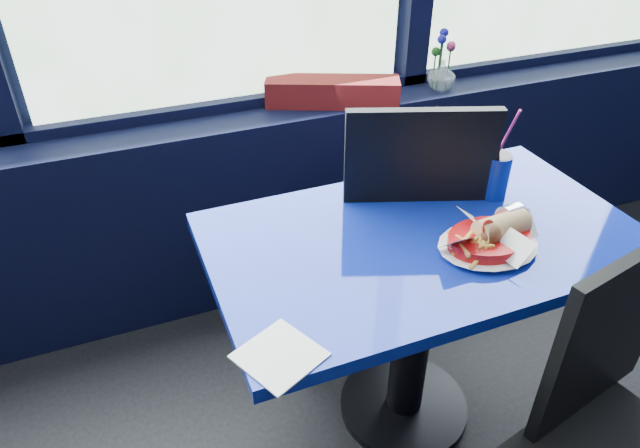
{
  "coord_description": "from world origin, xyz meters",
  "views": [
    {
      "loc": [
        -0.45,
        0.9,
        1.67
      ],
      "look_at": [
        -0.02,
        1.98,
        0.88
      ],
      "focal_mm": 32.0,
      "sensor_mm": 36.0,
      "label": 1
    }
  ],
  "objects_px": {
    "chair_near_front": "(617,424)",
    "food_basket": "(491,238)",
    "planter_box": "(332,92)",
    "soda_cup": "(495,174)",
    "near_table": "(419,284)",
    "ketchup_bottle": "(432,147)",
    "chair_near_back": "(382,222)",
    "flower_vase": "(442,71)"
  },
  "relations": [
    {
      "from": "chair_near_front",
      "to": "near_table",
      "type": "bearing_deg",
      "value": 96.15
    },
    {
      "from": "ketchup_bottle",
      "to": "soda_cup",
      "type": "height_order",
      "value": "soda_cup"
    },
    {
      "from": "near_table",
      "to": "flower_vase",
      "type": "bearing_deg",
      "value": 56.31
    },
    {
      "from": "chair_near_front",
      "to": "chair_near_back",
      "type": "height_order",
      "value": "chair_near_back"
    },
    {
      "from": "ketchup_bottle",
      "to": "soda_cup",
      "type": "distance_m",
      "value": 0.21
    },
    {
      "from": "planter_box",
      "to": "soda_cup",
      "type": "bearing_deg",
      "value": -49.7
    },
    {
      "from": "near_table",
      "to": "flower_vase",
      "type": "xyz_separation_m",
      "value": [
        0.55,
        0.83,
        0.31
      ]
    },
    {
      "from": "near_table",
      "to": "food_basket",
      "type": "relative_size",
      "value": 4.02
    },
    {
      "from": "planter_box",
      "to": "ketchup_bottle",
      "type": "distance_m",
      "value": 0.58
    },
    {
      "from": "chair_near_front",
      "to": "food_basket",
      "type": "bearing_deg",
      "value": 86.1
    },
    {
      "from": "near_table",
      "to": "planter_box",
      "type": "distance_m",
      "value": 0.89
    },
    {
      "from": "food_basket",
      "to": "ketchup_bottle",
      "type": "relative_size",
      "value": 1.2
    },
    {
      "from": "food_basket",
      "to": "chair_near_back",
      "type": "bearing_deg",
      "value": 123.04
    },
    {
      "from": "flower_vase",
      "to": "ketchup_bottle",
      "type": "distance_m",
      "value": 0.67
    },
    {
      "from": "chair_near_front",
      "to": "food_basket",
      "type": "relative_size",
      "value": 3.17
    },
    {
      "from": "ketchup_bottle",
      "to": "chair_near_back",
      "type": "bearing_deg",
      "value": 171.08
    },
    {
      "from": "ketchup_bottle",
      "to": "soda_cup",
      "type": "relative_size",
      "value": 0.85
    },
    {
      "from": "chair_near_back",
      "to": "soda_cup",
      "type": "bearing_deg",
      "value": 164.97
    },
    {
      "from": "planter_box",
      "to": "chair_near_front",
      "type": "bearing_deg",
      "value": -61.95
    },
    {
      "from": "planter_box",
      "to": "soda_cup",
      "type": "relative_size",
      "value": 1.75
    },
    {
      "from": "chair_near_front",
      "to": "soda_cup",
      "type": "relative_size",
      "value": 3.23
    },
    {
      "from": "near_table",
      "to": "food_basket",
      "type": "distance_m",
      "value": 0.28
    },
    {
      "from": "chair_near_front",
      "to": "food_basket",
      "type": "height_order",
      "value": "chair_near_front"
    },
    {
      "from": "chair_near_front",
      "to": "flower_vase",
      "type": "relative_size",
      "value": 3.88
    },
    {
      "from": "near_table",
      "to": "planter_box",
      "type": "xyz_separation_m",
      "value": [
        0.07,
        0.84,
        0.28
      ]
    },
    {
      "from": "chair_near_back",
      "to": "planter_box",
      "type": "distance_m",
      "value": 0.6
    },
    {
      "from": "chair_near_front",
      "to": "flower_vase",
      "type": "height_order",
      "value": "flower_vase"
    },
    {
      "from": "food_basket",
      "to": "ketchup_bottle",
      "type": "distance_m",
      "value": 0.41
    },
    {
      "from": "near_table",
      "to": "ketchup_bottle",
      "type": "xyz_separation_m",
      "value": [
        0.17,
        0.27,
        0.29
      ]
    },
    {
      "from": "food_basket",
      "to": "soda_cup",
      "type": "distance_m",
      "value": 0.29
    },
    {
      "from": "soda_cup",
      "to": "near_table",
      "type": "bearing_deg",
      "value": -160.11
    },
    {
      "from": "chair_near_back",
      "to": "food_basket",
      "type": "xyz_separation_m",
      "value": [
        0.1,
        -0.42,
        0.18
      ]
    },
    {
      "from": "flower_vase",
      "to": "soda_cup",
      "type": "height_order",
      "value": "same"
    },
    {
      "from": "flower_vase",
      "to": "food_basket",
      "type": "height_order",
      "value": "flower_vase"
    },
    {
      "from": "food_basket",
      "to": "chair_near_front",
      "type": "bearing_deg",
      "value": -62.29
    },
    {
      "from": "flower_vase",
      "to": "chair_near_back",
      "type": "bearing_deg",
      "value": -134.74
    },
    {
      "from": "food_basket",
      "to": "ketchup_bottle",
      "type": "bearing_deg",
      "value": 102.6
    },
    {
      "from": "chair_near_back",
      "to": "soda_cup",
      "type": "relative_size",
      "value": 3.56
    },
    {
      "from": "chair_near_back",
      "to": "chair_near_front",
      "type": "bearing_deg",
      "value": 120.53
    },
    {
      "from": "near_table",
      "to": "chair_near_back",
      "type": "relative_size",
      "value": 1.15
    },
    {
      "from": "planter_box",
      "to": "flower_vase",
      "type": "distance_m",
      "value": 0.48
    },
    {
      "from": "near_table",
      "to": "chair_near_back",
      "type": "bearing_deg",
      "value": 85.01
    }
  ]
}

